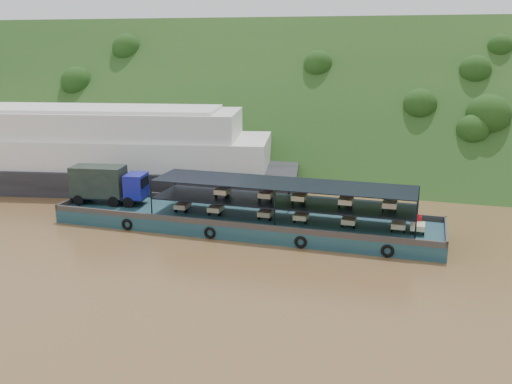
# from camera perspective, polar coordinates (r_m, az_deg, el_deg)

# --- Properties ---
(ground) EXTENTS (160.00, 160.00, 0.00)m
(ground) POSITION_cam_1_polar(r_m,az_deg,el_deg) (49.67, 1.20, -4.60)
(ground) COLOR brown
(ground) RESTS_ON ground
(hillside) EXTENTS (140.00, 39.60, 39.60)m
(hillside) POSITION_cam_1_polar(r_m,az_deg,el_deg) (83.72, 7.92, 3.36)
(hillside) COLOR #1A3A15
(hillside) RESTS_ON ground
(cargo_barge) EXTENTS (35.04, 7.18, 4.86)m
(cargo_barge) POSITION_cam_1_polar(r_m,az_deg,el_deg) (52.14, -2.70, -2.26)
(cargo_barge) COLOR #133445
(cargo_barge) RESTS_ON ground
(passenger_ferry) EXTENTS (47.09, 20.14, 9.26)m
(passenger_ferry) POSITION_cam_1_polar(r_m,az_deg,el_deg) (68.68, -15.24, 3.85)
(passenger_ferry) COLOR black
(passenger_ferry) RESTS_ON ground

